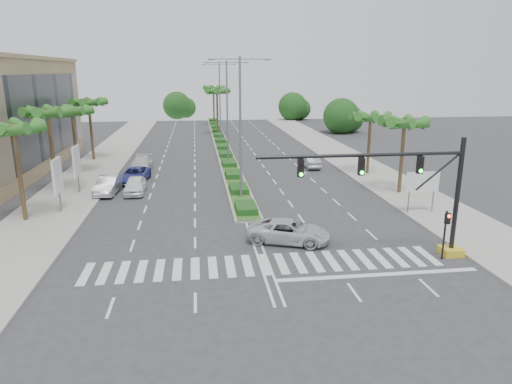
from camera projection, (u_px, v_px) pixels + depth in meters
ground at (265, 264)px, 26.44m from camera, size 160.00×160.00×0.00m
footpath_right at (380, 178)px, 47.48m from camera, size 6.00×120.00×0.15m
footpath_left at (77, 187)px, 43.68m from camera, size 6.00×120.00×0.15m
median at (221, 144)px, 69.52m from camera, size 2.20×75.00×0.20m
median_grass at (221, 143)px, 69.49m from camera, size 1.80×75.00×0.04m
signal_gantry at (421, 202)px, 26.71m from camera, size 12.60×1.20×7.20m
pedestrian_signal at (446, 227)px, 26.59m from camera, size 0.28×0.36×3.00m
direction_sign at (422, 184)px, 35.15m from camera, size 2.70×0.11×3.40m
billboard_near at (57, 176)px, 35.36m from camera, size 0.18×2.10×4.35m
billboard_far at (77, 161)px, 41.10m from camera, size 0.18×2.10×4.35m
palm_left_near at (14, 132)px, 32.23m from camera, size 4.57×4.68×7.55m
palm_left_mid at (48, 116)px, 39.79m from camera, size 4.57×4.68×7.95m
palm_left_far at (72, 114)px, 47.60m from camera, size 4.57×4.68×7.35m
palm_left_end at (89, 105)px, 55.17m from camera, size 4.57×4.68×7.75m
palm_right_near at (404, 126)px, 40.07m from camera, size 4.57×4.68×7.05m
palm_right_far at (370, 119)px, 47.81m from camera, size 4.57×4.68×6.75m
palm_median_a at (217, 93)px, 77.28m from camera, size 4.57×4.68×8.05m
palm_median_b at (213, 90)px, 91.65m from camera, size 4.57×4.68×8.05m
streetlight_near at (240, 121)px, 38.10m from camera, size 5.10×0.25×12.00m
streetlight_mid at (227, 106)px, 53.42m from camera, size 5.10×0.25×12.00m
streetlight_far at (220, 98)px, 68.75m from camera, size 5.10×0.25×12.00m
car_parked_a at (135, 185)px, 41.55m from camera, size 1.82×4.46×1.51m
car_parked_b at (108, 185)px, 41.50m from camera, size 2.06×4.95×1.59m
car_parked_c at (135, 175)px, 45.82m from camera, size 3.00×5.49×1.46m
car_parked_d at (141, 164)px, 51.00m from camera, size 2.34×5.36×1.53m
car_crossing at (289, 231)px, 29.73m from camera, size 5.86×4.18×1.48m
car_right at (311, 162)px, 52.62m from camera, size 1.65×4.34×1.41m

